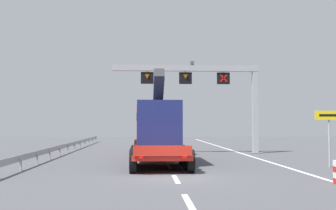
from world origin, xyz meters
The scene contains 7 objects.
ground centered at (0.00, 0.00, 0.00)m, with size 112.00×112.00×0.00m, color #4C4C51.
lane_markings centered at (0.02, 14.36, 0.01)m, with size 0.20×43.32×0.01m.
edge_line_right centered at (6.20, 12.00, 0.01)m, with size 0.20×63.00×0.01m, color silver.
overhead_lane_gantry centered at (3.37, 13.93, 5.52)m, with size 11.55×0.90×7.15m.
heavy_haul_truck_red centered at (-0.55, 8.68, 1.99)m, with size 3.10×14.08×5.30m.
exit_sign_yellow centered at (8.51, 3.42, 2.27)m, with size 1.57×0.15×3.00m.
guardrail_left centered at (-7.43, 16.83, 0.56)m, with size 0.13×37.66×0.76m.
Camera 1 is at (-1.25, -18.38, 2.31)m, focal length 44.90 mm.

